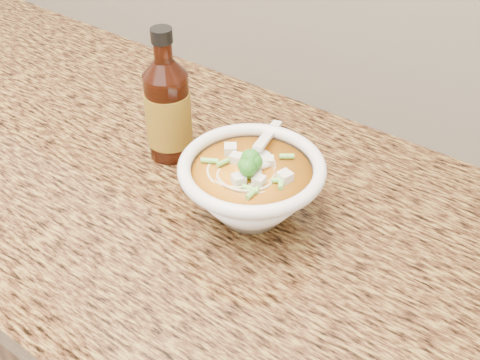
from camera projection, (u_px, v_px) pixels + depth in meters
The scene contains 4 objects.
cabinet at pixel (118, 309), 1.32m from camera, with size 4.00×0.65×0.86m, color black.
counter_slab at pixel (85, 141), 1.04m from camera, with size 4.00×0.68×0.04m, color olive.
soup_bowl at pixel (252, 188), 0.83m from camera, with size 0.20×0.23×0.11m.
hot_sauce_bottle at pixel (168, 110), 0.93m from camera, with size 0.08×0.08×0.22m.
Camera 1 is at (0.73, 1.15, 1.48)m, focal length 45.00 mm.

